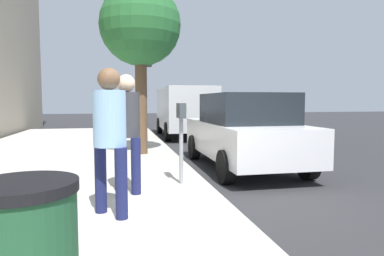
# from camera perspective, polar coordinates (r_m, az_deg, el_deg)

# --- Properties ---
(ground_plane) EXTENTS (80.00, 80.00, 0.00)m
(ground_plane) POSITION_cam_1_polar(r_m,az_deg,el_deg) (5.31, 5.32, -12.95)
(ground_plane) COLOR #2B2B2D
(ground_plane) RESTS_ON ground
(sidewalk_slab) EXTENTS (28.00, 6.00, 0.15)m
(sidewalk_slab) POSITION_cam_1_polar(r_m,az_deg,el_deg) (5.26, -28.55, -12.79)
(sidewalk_slab) COLOR #B7B2A8
(sidewalk_slab) RESTS_ON ground_plane
(parking_meter) EXTENTS (0.36, 0.12, 1.41)m
(parking_meter) POSITION_cam_1_polar(r_m,az_deg,el_deg) (5.89, -1.83, 0.38)
(parking_meter) COLOR gray
(parking_meter) RESTS_ON sidewalk_slab
(pedestrian_at_meter) EXTENTS (0.47, 0.40, 1.86)m
(pedestrian_at_meter) POSITION_cam_1_polar(r_m,az_deg,el_deg) (5.41, -10.92, 0.94)
(pedestrian_at_meter) COLOR #191E4C
(pedestrian_at_meter) RESTS_ON sidewalk_slab
(pedestrian_bystander) EXTENTS (0.46, 0.41, 1.85)m
(pedestrian_bystander) POSITION_cam_1_polar(r_m,az_deg,el_deg) (4.33, -13.66, -0.04)
(pedestrian_bystander) COLOR #191E4C
(pedestrian_bystander) RESTS_ON sidewalk_slab
(parked_sedan_near) EXTENTS (4.41, 1.99, 1.77)m
(parked_sedan_near) POSITION_cam_1_polar(r_m,az_deg,el_deg) (8.10, 8.68, -0.46)
(parked_sedan_near) COLOR silver
(parked_sedan_near) RESTS_ON ground_plane
(parked_van_far) EXTENTS (5.25, 2.22, 2.18)m
(parked_van_far) POSITION_cam_1_polar(r_m,az_deg,el_deg) (15.24, -1.35, 3.27)
(parked_van_far) COLOR silver
(parked_van_far) RESTS_ON ground_plane
(street_tree) EXTENTS (2.18, 2.18, 4.58)m
(street_tree) POSITION_cam_1_polar(r_m,az_deg,el_deg) (9.59, -8.67, 16.43)
(street_tree) COLOR brown
(street_tree) RESTS_ON sidewalk_slab
(traffic_signal) EXTENTS (0.24, 0.44, 3.60)m
(traffic_signal) POSITION_cam_1_polar(r_m,az_deg,el_deg) (13.39, -7.66, 8.71)
(traffic_signal) COLOR black
(traffic_signal) RESTS_ON sidewalk_slab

